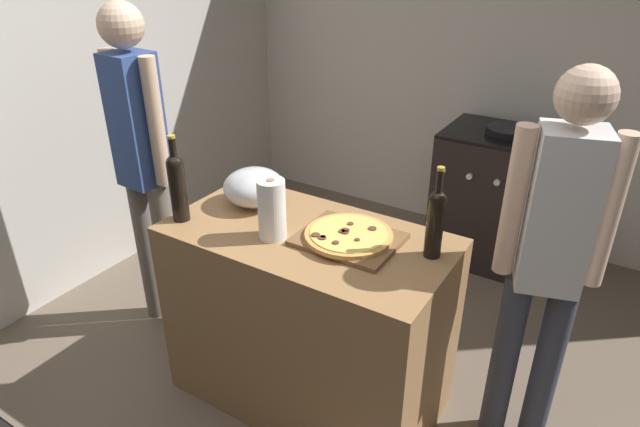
{
  "coord_description": "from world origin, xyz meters",
  "views": [
    {
      "loc": [
        0.97,
        -1.06,
        2.01
      ],
      "look_at": [
        -0.12,
        0.69,
        0.94
      ],
      "focal_mm": 30.72,
      "sensor_mm": 36.0,
      "label": 1
    }
  ],
  "objects_px": {
    "stove": "(491,196)",
    "paper_towel_roll": "(272,209)",
    "mixing_bowl": "(254,187)",
    "person_in_red": "(550,253)",
    "pizza": "(349,235)",
    "person_in_stripes": "(142,157)",
    "wine_bottle_dark": "(435,220)",
    "wine_bottle_amber": "(177,184)"
  },
  "relations": [
    {
      "from": "pizza",
      "to": "person_in_red",
      "type": "height_order",
      "value": "person_in_red"
    },
    {
      "from": "mixing_bowl",
      "to": "wine_bottle_amber",
      "type": "relative_size",
      "value": 0.72
    },
    {
      "from": "pizza",
      "to": "mixing_bowl",
      "type": "height_order",
      "value": "mixing_bowl"
    },
    {
      "from": "pizza",
      "to": "stove",
      "type": "bearing_deg",
      "value": 84.73
    },
    {
      "from": "paper_towel_roll",
      "to": "wine_bottle_amber",
      "type": "relative_size",
      "value": 0.67
    },
    {
      "from": "stove",
      "to": "paper_towel_roll",
      "type": "bearing_deg",
      "value": -103.51
    },
    {
      "from": "mixing_bowl",
      "to": "paper_towel_roll",
      "type": "bearing_deg",
      "value": -38.92
    },
    {
      "from": "paper_towel_roll",
      "to": "person_in_red",
      "type": "height_order",
      "value": "person_in_red"
    },
    {
      "from": "pizza",
      "to": "wine_bottle_amber",
      "type": "height_order",
      "value": "wine_bottle_amber"
    },
    {
      "from": "wine_bottle_dark",
      "to": "stove",
      "type": "distance_m",
      "value": 1.72
    },
    {
      "from": "paper_towel_roll",
      "to": "person_in_red",
      "type": "distance_m",
      "value": 1.07
    },
    {
      "from": "mixing_bowl",
      "to": "wine_bottle_dark",
      "type": "bearing_deg",
      "value": 0.36
    },
    {
      "from": "paper_towel_roll",
      "to": "stove",
      "type": "bearing_deg",
      "value": 76.49
    },
    {
      "from": "paper_towel_roll",
      "to": "person_in_stripes",
      "type": "height_order",
      "value": "person_in_stripes"
    },
    {
      "from": "mixing_bowl",
      "to": "wine_bottle_amber",
      "type": "xyz_separation_m",
      "value": [
        -0.18,
        -0.29,
        0.08
      ]
    },
    {
      "from": "paper_towel_roll",
      "to": "wine_bottle_amber",
      "type": "bearing_deg",
      "value": -169.01
    },
    {
      "from": "wine_bottle_amber",
      "to": "person_in_red",
      "type": "relative_size",
      "value": 0.23
    },
    {
      "from": "wine_bottle_dark",
      "to": "pizza",
      "type": "bearing_deg",
      "value": -166.87
    },
    {
      "from": "wine_bottle_dark",
      "to": "person_in_stripes",
      "type": "height_order",
      "value": "person_in_stripes"
    },
    {
      "from": "mixing_bowl",
      "to": "person_in_red",
      "type": "distance_m",
      "value": 1.27
    },
    {
      "from": "wine_bottle_dark",
      "to": "person_in_red",
      "type": "distance_m",
      "value": 0.44
    },
    {
      "from": "mixing_bowl",
      "to": "wine_bottle_dark",
      "type": "relative_size",
      "value": 0.75
    },
    {
      "from": "wine_bottle_amber",
      "to": "person_in_red",
      "type": "height_order",
      "value": "person_in_red"
    },
    {
      "from": "person_in_red",
      "to": "mixing_bowl",
      "type": "bearing_deg",
      "value": -172.37
    },
    {
      "from": "wine_bottle_amber",
      "to": "stove",
      "type": "distance_m",
      "value": 2.17
    },
    {
      "from": "mixing_bowl",
      "to": "wine_bottle_dark",
      "type": "distance_m",
      "value": 0.86
    },
    {
      "from": "pizza",
      "to": "stove",
      "type": "relative_size",
      "value": 0.38
    },
    {
      "from": "paper_towel_roll",
      "to": "wine_bottle_dark",
      "type": "distance_m",
      "value": 0.64
    },
    {
      "from": "paper_towel_roll",
      "to": "person_in_stripes",
      "type": "relative_size",
      "value": 0.15
    },
    {
      "from": "mixing_bowl",
      "to": "person_in_red",
      "type": "relative_size",
      "value": 0.17
    },
    {
      "from": "mixing_bowl",
      "to": "person_in_stripes",
      "type": "relative_size",
      "value": 0.16
    },
    {
      "from": "mixing_bowl",
      "to": "wine_bottle_amber",
      "type": "height_order",
      "value": "wine_bottle_amber"
    },
    {
      "from": "mixing_bowl",
      "to": "person_in_stripes",
      "type": "bearing_deg",
      "value": -175.29
    },
    {
      "from": "stove",
      "to": "person_in_red",
      "type": "relative_size",
      "value": 0.57
    },
    {
      "from": "wine_bottle_dark",
      "to": "person_in_stripes",
      "type": "distance_m",
      "value": 1.52
    },
    {
      "from": "paper_towel_roll",
      "to": "person_in_stripes",
      "type": "bearing_deg",
      "value": 170.77
    },
    {
      "from": "wine_bottle_amber",
      "to": "stove",
      "type": "xyz_separation_m",
      "value": [
        0.87,
        1.9,
        -0.61
      ]
    },
    {
      "from": "mixing_bowl",
      "to": "stove",
      "type": "xyz_separation_m",
      "value": [
        0.69,
        1.61,
        -0.53
      ]
    },
    {
      "from": "wine_bottle_dark",
      "to": "person_in_red",
      "type": "bearing_deg",
      "value": 22.31
    },
    {
      "from": "person_in_red",
      "to": "wine_bottle_amber",
      "type": "bearing_deg",
      "value": -162.39
    },
    {
      "from": "pizza",
      "to": "wine_bottle_amber",
      "type": "relative_size",
      "value": 0.93
    },
    {
      "from": "pizza",
      "to": "mixing_bowl",
      "type": "bearing_deg",
      "value": 172.43
    }
  ]
}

